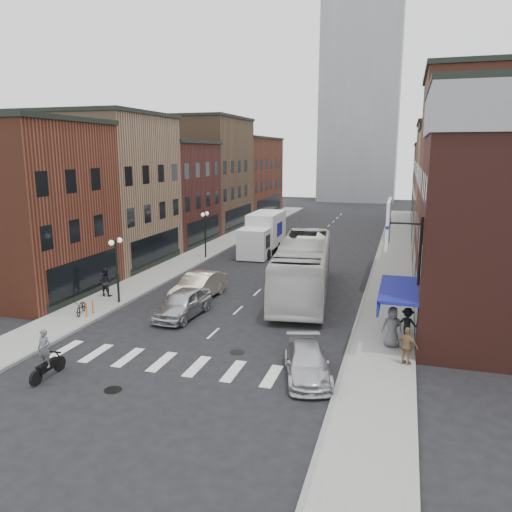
# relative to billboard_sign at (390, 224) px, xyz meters

# --- Properties ---
(ground) EXTENTS (160.00, 160.00, 0.00)m
(ground) POSITION_rel_billboard_sign_xyz_m (-8.59, -0.50, -6.13)
(ground) COLOR black
(ground) RESTS_ON ground
(sidewalk_left) EXTENTS (3.00, 74.00, 0.15)m
(sidewalk_left) POSITION_rel_billboard_sign_xyz_m (-17.09, 21.50, -6.06)
(sidewalk_left) COLOR gray
(sidewalk_left) RESTS_ON ground
(sidewalk_right) EXTENTS (3.00, 74.00, 0.15)m
(sidewalk_right) POSITION_rel_billboard_sign_xyz_m (-0.09, 21.50, -6.06)
(sidewalk_right) COLOR gray
(sidewalk_right) RESTS_ON ground
(curb_left) EXTENTS (0.20, 74.00, 0.16)m
(curb_left) POSITION_rel_billboard_sign_xyz_m (-15.59, 21.50, -6.13)
(curb_left) COLOR gray
(curb_left) RESTS_ON ground
(curb_right) EXTENTS (0.20, 74.00, 0.16)m
(curb_right) POSITION_rel_billboard_sign_xyz_m (-1.59, 21.50, -6.13)
(curb_right) COLOR gray
(curb_right) RESTS_ON ground
(crosswalk_stripes) EXTENTS (12.00, 2.20, 0.01)m
(crosswalk_stripes) POSITION_rel_billboard_sign_xyz_m (-8.59, -3.50, -6.13)
(crosswalk_stripes) COLOR silver
(crosswalk_stripes) RESTS_ON ground
(bldg_left_near) EXTENTS (10.30, 9.20, 11.30)m
(bldg_left_near) POSITION_rel_billboard_sign_xyz_m (-23.58, 4.00, -0.48)
(bldg_left_near) COLOR #5F2A1B
(bldg_left_near) RESTS_ON ground
(bldg_left_mid_a) EXTENTS (10.30, 10.20, 12.30)m
(bldg_left_mid_a) POSITION_rel_billboard_sign_xyz_m (-23.58, 13.50, 0.02)
(bldg_left_mid_a) COLOR #8C6A4D
(bldg_left_mid_a) RESTS_ON ground
(bldg_left_mid_b) EXTENTS (10.30, 10.20, 10.30)m
(bldg_left_mid_b) POSITION_rel_billboard_sign_xyz_m (-23.58, 23.50, -0.98)
(bldg_left_mid_b) COLOR #441E18
(bldg_left_mid_b) RESTS_ON ground
(bldg_left_far_a) EXTENTS (10.30, 12.20, 13.30)m
(bldg_left_far_a) POSITION_rel_billboard_sign_xyz_m (-23.58, 34.50, 0.52)
(bldg_left_far_a) COLOR brown
(bldg_left_far_a) RESTS_ON ground
(bldg_left_far_b) EXTENTS (10.30, 16.20, 11.30)m
(bldg_left_far_b) POSITION_rel_billboard_sign_xyz_m (-23.58, 48.50, -0.48)
(bldg_left_far_b) COLOR #5F2A1B
(bldg_left_far_b) RESTS_ON ground
(bldg_right_mid_a) EXTENTS (10.30, 10.20, 14.30)m
(bldg_right_mid_a) POSITION_rel_billboard_sign_xyz_m (6.41, 13.50, 1.02)
(bldg_right_mid_a) COLOR #5F2A1B
(bldg_right_mid_a) RESTS_ON ground
(bldg_right_mid_b) EXTENTS (10.30, 10.20, 11.30)m
(bldg_right_mid_b) POSITION_rel_billboard_sign_xyz_m (6.41, 23.50, -0.48)
(bldg_right_mid_b) COLOR #8C6A4D
(bldg_right_mid_b) RESTS_ON ground
(bldg_right_far_a) EXTENTS (10.30, 12.20, 12.30)m
(bldg_right_far_a) POSITION_rel_billboard_sign_xyz_m (6.41, 34.50, 0.02)
(bldg_right_far_a) COLOR brown
(bldg_right_far_a) RESTS_ON ground
(bldg_right_far_b) EXTENTS (10.30, 16.20, 10.30)m
(bldg_right_far_b) POSITION_rel_billboard_sign_xyz_m (6.41, 48.50, -0.98)
(bldg_right_far_b) COLOR #441E18
(bldg_right_far_b) RESTS_ON ground
(awning_blue) EXTENTS (1.80, 5.00, 0.78)m
(awning_blue) POSITION_rel_billboard_sign_xyz_m (0.34, 2.00, -3.50)
(awning_blue) COLOR navy
(awning_blue) RESTS_ON ground
(billboard_sign) EXTENTS (1.52, 3.00, 3.70)m
(billboard_sign) POSITION_rel_billboard_sign_xyz_m (0.00, 0.00, 0.00)
(billboard_sign) COLOR black
(billboard_sign) RESTS_ON ground
(distant_tower) EXTENTS (14.00, 14.00, 50.00)m
(distant_tower) POSITION_rel_billboard_sign_xyz_m (-8.59, 77.50, 18.87)
(distant_tower) COLOR #9399A0
(distant_tower) RESTS_ON ground
(streetlamp_near) EXTENTS (0.32, 1.22, 4.11)m
(streetlamp_near) POSITION_rel_billboard_sign_xyz_m (-15.99, 3.50, -3.22)
(streetlamp_near) COLOR black
(streetlamp_near) RESTS_ON ground
(streetlamp_far) EXTENTS (0.32, 1.22, 4.11)m
(streetlamp_far) POSITION_rel_billboard_sign_xyz_m (-15.99, 17.50, -3.22)
(streetlamp_far) COLOR black
(streetlamp_far) RESTS_ON ground
(bike_rack) EXTENTS (0.08, 0.68, 0.80)m
(bike_rack) POSITION_rel_billboard_sign_xyz_m (-16.19, 0.80, -5.58)
(bike_rack) COLOR #D8590C
(bike_rack) RESTS_ON sidewalk_left
(box_truck) EXTENTS (2.67, 8.43, 3.66)m
(box_truck) POSITION_rel_billboard_sign_xyz_m (-11.84, 21.32, -4.33)
(box_truck) COLOR silver
(box_truck) RESTS_ON ground
(motorcycle_rider) EXTENTS (0.59, 2.10, 2.14)m
(motorcycle_rider) POSITION_rel_billboard_sign_xyz_m (-13.26, -6.36, -5.13)
(motorcycle_rider) COLOR black
(motorcycle_rider) RESTS_ON ground
(transit_bus) EXTENTS (4.73, 13.59, 3.71)m
(transit_bus) POSITION_rel_billboard_sign_xyz_m (-5.56, 8.86, -4.28)
(transit_bus) COLOR silver
(transit_bus) RESTS_ON ground
(sedan_left_near) EXTENTS (2.18, 4.77, 1.59)m
(sedan_left_near) POSITION_rel_billboard_sign_xyz_m (-11.21, 2.50, -5.34)
(sedan_left_near) COLOR #BBBCC1
(sedan_left_near) RESTS_ON ground
(sedan_left_far) EXTENTS (2.15, 5.20, 1.67)m
(sedan_left_far) POSITION_rel_billboard_sign_xyz_m (-11.72, 5.95, -5.30)
(sedan_left_far) COLOR beige
(sedan_left_far) RESTS_ON ground
(curb_car) EXTENTS (2.94, 4.70, 1.27)m
(curb_car) POSITION_rel_billboard_sign_xyz_m (-2.95, -3.14, -5.50)
(curb_car) COLOR silver
(curb_car) RESTS_ON ground
(parked_bicycle) EXTENTS (1.06, 1.67, 0.83)m
(parked_bicycle) POSITION_rel_billboard_sign_xyz_m (-16.79, 0.88, -5.57)
(parked_bicycle) COLOR black
(parked_bicycle) RESTS_ON sidewalk_left
(ped_left_solo) EXTENTS (0.91, 0.55, 1.82)m
(ped_left_solo) POSITION_rel_billboard_sign_xyz_m (-17.54, 4.51, -5.07)
(ped_left_solo) COLOR black
(ped_left_solo) RESTS_ON sidewalk_left
(ped_right_a) EXTENTS (1.14, 0.73, 1.64)m
(ped_right_a) POSITION_rel_billboard_sign_xyz_m (1.01, 2.07, -5.16)
(ped_right_a) COLOR black
(ped_right_a) RESTS_ON sidewalk_right
(ped_right_b) EXTENTS (1.10, 0.88, 1.68)m
(ped_right_b) POSITION_rel_billboard_sign_xyz_m (1.01, -0.97, -5.14)
(ped_right_b) COLOR olive
(ped_right_b) RESTS_ON sidewalk_right
(ped_right_c) EXTENTS (1.02, 0.73, 1.95)m
(ped_right_c) POSITION_rel_billboard_sign_xyz_m (0.32, 0.94, -5.01)
(ped_right_c) COLOR #515257
(ped_right_c) RESTS_ON sidewalk_right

